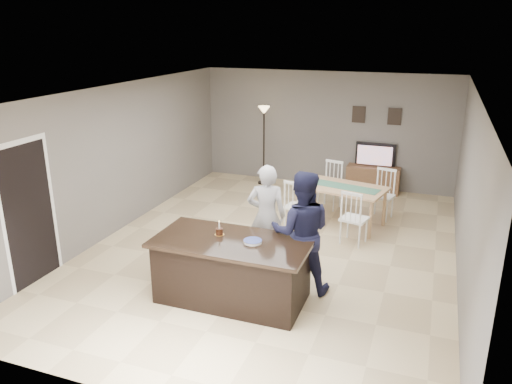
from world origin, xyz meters
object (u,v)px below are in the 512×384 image
(television, at_px, (375,155))
(dining_table, at_px, (341,193))
(tv_console, at_px, (373,179))
(floor_lamp, at_px, (264,124))
(woman, at_px, (267,216))
(birthday_cake, at_px, (219,231))
(plate_stack, at_px, (253,241))
(man, at_px, (301,232))
(kitchen_island, at_px, (232,270))

(television, height_order, dining_table, television)
(tv_console, height_order, floor_lamp, floor_lamp)
(floor_lamp, bearing_deg, woman, -70.18)
(birthday_cake, xyz_separation_m, plate_stack, (0.53, -0.10, -0.03))
(birthday_cake, distance_m, plate_stack, 0.54)
(television, height_order, floor_lamp, floor_lamp)
(man, bearing_deg, birthday_cake, 10.81)
(television, bearing_deg, dining_table, 82.15)
(television, height_order, birthday_cake, television)
(floor_lamp, bearing_deg, dining_table, -41.33)
(kitchen_island, bearing_deg, birthday_cake, 153.84)
(tv_console, height_order, television, television)
(television, xyz_separation_m, man, (-0.38, -5.05, 0.04))
(tv_console, xyz_separation_m, woman, (-1.10, -4.40, 0.54))
(tv_console, xyz_separation_m, floor_lamp, (-2.60, -0.25, 1.17))
(television, bearing_deg, plate_stack, 80.89)
(kitchen_island, bearing_deg, floor_lamp, 104.70)
(man, distance_m, dining_table, 2.74)
(woman, xyz_separation_m, floor_lamp, (-1.50, 4.16, 0.63))
(tv_console, bearing_deg, woman, -104.00)
(birthday_cake, height_order, floor_lamp, floor_lamp)
(woman, height_order, plate_stack, woman)
(man, bearing_deg, tv_console, -107.67)
(woman, relative_size, plate_stack, 6.68)
(tv_console, bearing_deg, kitchen_island, -102.16)
(kitchen_island, distance_m, birthday_cake, 0.56)
(dining_table, distance_m, floor_lamp, 3.14)
(television, distance_m, man, 5.07)
(woman, relative_size, dining_table, 0.78)
(kitchen_island, bearing_deg, woman, 85.00)
(dining_table, xyz_separation_m, floor_lamp, (-2.28, 2.00, 0.83))
(kitchen_island, bearing_deg, man, 35.64)
(kitchen_island, xyz_separation_m, floor_lamp, (-1.40, 5.32, 1.01))
(plate_stack, bearing_deg, dining_table, 80.01)
(man, height_order, plate_stack, man)
(kitchen_island, height_order, man, man)
(plate_stack, height_order, dining_table, dining_table)
(dining_table, bearing_deg, television, 94.66)
(floor_lamp, bearing_deg, television, 7.01)
(man, bearing_deg, dining_table, -104.57)
(tv_console, relative_size, birthday_cake, 5.71)
(woman, bearing_deg, television, -120.06)
(television, distance_m, floor_lamp, 2.68)
(man, xyz_separation_m, floor_lamp, (-2.22, 4.73, 0.56))
(man, bearing_deg, kitchen_island, 22.32)
(woman, distance_m, birthday_cake, 1.11)
(man, distance_m, floor_lamp, 5.26)
(woman, distance_m, floor_lamp, 4.46)
(tv_console, bearing_deg, man, -94.35)
(man, relative_size, floor_lamp, 0.96)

